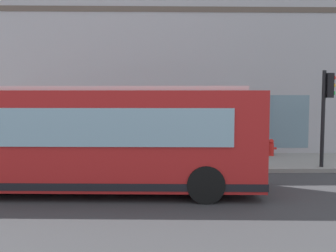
{
  "coord_description": "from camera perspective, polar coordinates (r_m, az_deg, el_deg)",
  "views": [
    {
      "loc": [
        -11.18,
        0.14,
        2.87
      ],
      "look_at": [
        3.48,
        -0.21,
        1.65
      ],
      "focal_mm": 41.6,
      "sensor_mm": 36.0,
      "label": 1
    }
  ],
  "objects": [
    {
      "name": "sidewalk_curb",
      "position": [
        15.88,
        -0.84,
        -5.37
      ],
      "size": [
        3.7,
        40.0,
        0.15
      ],
      "primitive_type": "cube",
      "color": "gray",
      "rests_on": "ground"
    },
    {
      "name": "pedestrian_by_light_pole",
      "position": [
        15.84,
        -0.26,
        -1.49
      ],
      "size": [
        0.32,
        0.32,
        1.72
      ],
      "color": "gold",
      "rests_on": "sidewalk_curb"
    },
    {
      "name": "building_corner",
      "position": [
        22.25,
        -1.01,
        12.78
      ],
      "size": [
        9.17,
        19.09,
        11.96
      ],
      "color": "#A8A8AD",
      "rests_on": "ground"
    },
    {
      "name": "traffic_light_near_corner",
      "position": [
        15.45,
        22.26,
        3.56
      ],
      "size": [
        0.32,
        0.49,
        3.57
      ],
      "color": "black",
      "rests_on": "sidewalk_curb"
    },
    {
      "name": "newspaper_vending_box",
      "position": [
        16.11,
        8.83,
        -3.37
      ],
      "size": [
        0.44,
        0.43,
        0.9
      ],
      "color": "#263F99",
      "rests_on": "sidewalk_curb"
    },
    {
      "name": "ground",
      "position": [
        11.54,
        -0.63,
        -9.62
      ],
      "size": [
        120.0,
        120.0,
        0.0
      ],
      "primitive_type": "plane",
      "color": "#38383A"
    },
    {
      "name": "pedestrian_walking_along_curb",
      "position": [
        16.98,
        4.91,
        -0.91
      ],
      "size": [
        0.32,
        0.32,
        1.8
      ],
      "color": "#8C3F8C",
      "rests_on": "sidewalk_curb"
    },
    {
      "name": "city_bus_nearside",
      "position": [
        11.56,
        -11.99,
        -1.87
      ],
      "size": [
        2.98,
        10.14,
        3.07
      ],
      "color": "red",
      "rests_on": "ground"
    },
    {
      "name": "fire_hydrant",
      "position": [
        17.66,
        14.88,
        -3.06
      ],
      "size": [
        0.35,
        0.35,
        0.74
      ],
      "color": "red",
      "rests_on": "sidewalk_curb"
    }
  ]
}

